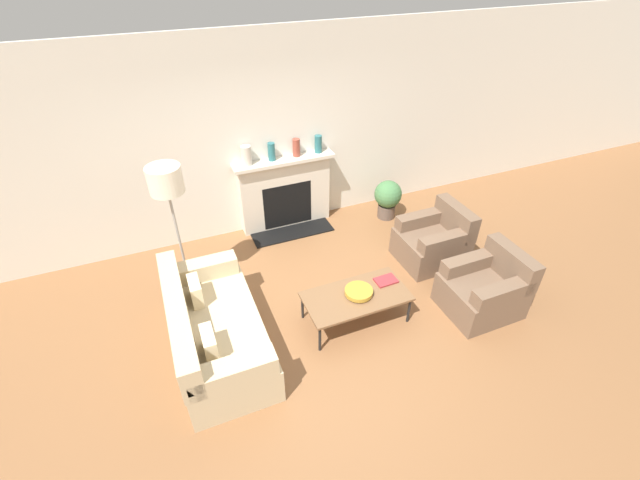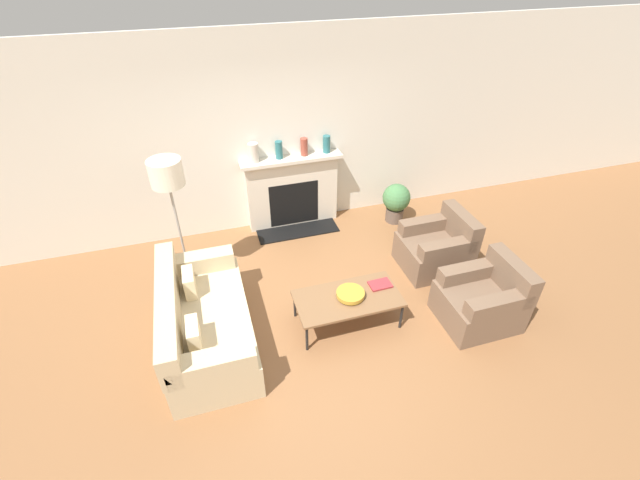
# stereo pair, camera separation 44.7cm
# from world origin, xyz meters

# --- Properties ---
(ground_plane) EXTENTS (18.00, 18.00, 0.00)m
(ground_plane) POSITION_xyz_m (0.00, 0.00, 0.00)
(ground_plane) COLOR brown
(wall_back) EXTENTS (18.00, 0.06, 2.90)m
(wall_back) POSITION_xyz_m (0.00, 2.44, 1.45)
(wall_back) COLOR silver
(wall_back) RESTS_ON ground_plane
(fireplace) EXTENTS (1.52, 0.59, 1.14)m
(fireplace) POSITION_xyz_m (0.23, 2.30, 0.56)
(fireplace) COLOR beige
(fireplace) RESTS_ON ground_plane
(couch) EXTENTS (0.91, 1.81, 0.84)m
(couch) POSITION_xyz_m (-1.33, 0.17, 0.32)
(couch) COLOR #CCB78E
(couch) RESTS_ON ground_plane
(armchair_near) EXTENTS (0.87, 0.76, 0.80)m
(armchair_near) POSITION_xyz_m (1.86, -0.41, 0.31)
(armchair_near) COLOR brown
(armchair_near) RESTS_ON ground_plane
(armchair_far) EXTENTS (0.87, 0.76, 0.80)m
(armchair_far) POSITION_xyz_m (1.86, 0.66, 0.31)
(armchair_far) COLOR brown
(armchair_far) RESTS_ON ground_plane
(coffee_table) EXTENTS (1.22, 0.62, 0.39)m
(coffee_table) POSITION_xyz_m (0.31, 0.01, 0.37)
(coffee_table) COLOR brown
(coffee_table) RESTS_ON ground_plane
(bowl) EXTENTS (0.33, 0.33, 0.07)m
(bowl) POSITION_xyz_m (0.35, 0.01, 0.44)
(bowl) COLOR #BC8E2D
(bowl) RESTS_ON coffee_table
(book) EXTENTS (0.27, 0.19, 0.02)m
(book) POSITION_xyz_m (0.75, 0.09, 0.41)
(book) COLOR #9E2D33
(book) RESTS_ON coffee_table
(floor_lamp) EXTENTS (0.38, 0.38, 1.77)m
(floor_lamp) POSITION_xyz_m (-1.44, 1.32, 1.49)
(floor_lamp) COLOR gray
(floor_lamp) RESTS_ON ground_plane
(mantel_vase_left) EXTENTS (0.15, 0.15, 0.28)m
(mantel_vase_left) POSITION_xyz_m (-0.31, 2.31, 1.28)
(mantel_vase_left) COLOR beige
(mantel_vase_left) RESTS_ON fireplace
(mantel_vase_center_left) EXTENTS (0.10, 0.10, 0.26)m
(mantel_vase_center_left) POSITION_xyz_m (0.06, 2.31, 1.27)
(mantel_vase_center_left) COLOR #28666B
(mantel_vase_center_left) RESTS_ON fireplace
(mantel_vase_center_right) EXTENTS (0.11, 0.11, 0.26)m
(mantel_vase_center_right) POSITION_xyz_m (0.44, 2.31, 1.27)
(mantel_vase_center_right) COLOR brown
(mantel_vase_center_right) RESTS_ON fireplace
(mantel_vase_right) EXTENTS (0.11, 0.11, 0.26)m
(mantel_vase_right) POSITION_xyz_m (0.78, 2.31, 1.27)
(mantel_vase_right) COLOR #28666B
(mantel_vase_right) RESTS_ON fireplace
(potted_plant) EXTENTS (0.44, 0.44, 0.64)m
(potted_plant) POSITION_xyz_m (1.81, 1.88, 0.37)
(potted_plant) COLOR brown
(potted_plant) RESTS_ON ground_plane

